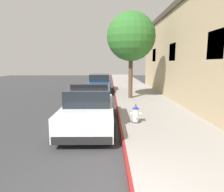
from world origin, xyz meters
name	(u,v)px	position (x,y,z in m)	size (l,w,h in m)	color
ground_plane	(51,104)	(-4.23, 10.00, -0.10)	(33.25, 60.00, 0.20)	#353538
sidewalk_pavement	(144,101)	(1.77, 10.00, 0.08)	(3.55, 60.00, 0.17)	gray
curb_painted_edge	(116,101)	(-0.04, 10.00, 0.08)	(0.08, 60.00, 0.17)	maroon
police_cruiser	(89,108)	(-1.26, 5.02, 0.74)	(1.94, 4.84, 1.68)	white
parked_car_silver_ahead	(100,83)	(-1.31, 15.14, 0.74)	(1.94, 4.84, 1.56)	navy
fire_hydrant	(136,114)	(0.58, 4.92, 0.52)	(0.44, 0.40, 0.76)	#4C4C51
street_tree	(131,37)	(0.97, 10.94, 4.21)	(3.18, 3.18, 5.65)	brown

